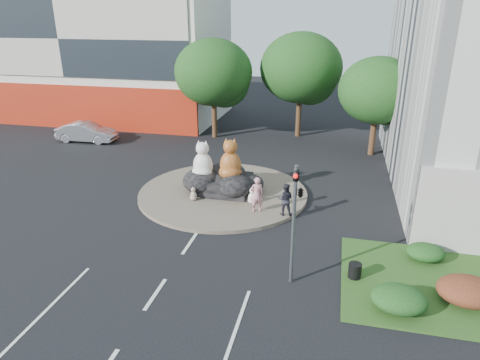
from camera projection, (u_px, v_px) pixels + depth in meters
The scene contains 20 objects.
ground at pixel (155, 294), 16.53m from camera, with size 120.00×120.00×0.00m, color black.
roundabout_island at pixel (223, 193), 25.56m from camera, with size 10.00×10.00×0.20m, color brown.
rock_plinth at pixel (223, 184), 25.35m from camera, with size 3.20×2.60×0.90m, color black, non-canonical shape.
shophouse_block at pixel (97, 54), 43.35m from camera, with size 25.20×12.30×17.40m.
grass_verge at pixel (472, 290), 16.70m from camera, with size 10.00×6.00×0.12m, color #234818.
tree_left at pixel (214, 76), 35.43m from camera, with size 6.46×6.46×8.27m.
tree_mid at pixel (302, 71), 35.66m from camera, with size 6.84×6.84×8.76m.
tree_right at pixel (378, 94), 31.11m from camera, with size 5.70×5.70×7.30m.
hedge_near_green at pixel (399, 299), 15.33m from camera, with size 2.00×1.60×0.90m, color #103513.
hedge_red at pixel (468, 291), 15.70m from camera, with size 2.20×1.76×0.99m, color #451B12.
hedge_back_green at pixel (425, 252), 18.50m from camera, with size 1.60×1.28×0.72m, color #103513.
traffic_light at pixel (297, 200), 15.94m from camera, with size 0.44×1.24×5.00m.
cat_white at pixel (203, 159), 24.81m from camera, with size 1.35×1.17×2.24m, color silver, non-canonical shape.
cat_tabby at pixel (230, 158), 24.69m from camera, with size 1.44×1.25×2.40m, color #AD5924, non-canonical shape.
kitten_calico at pixel (193, 193), 24.21m from camera, with size 0.48×0.41×0.79m, color white, non-canonical shape.
kitten_white at pixel (252, 195), 23.83m from camera, with size 0.54×0.47×0.90m, color silver, non-canonical shape.
pedestrian_pink at pixel (257, 194), 22.62m from camera, with size 0.71×0.46×1.94m, color #C17D85.
pedestrian_dark at pixel (285, 199), 22.27m from camera, with size 0.85×0.66×1.75m, color black.
parked_car at pixel (87, 132), 35.71m from camera, with size 1.72×4.94×1.63m, color #B1B3BA.
litter_bin at pixel (355, 270), 17.28m from camera, with size 0.53×0.53×0.62m, color black.
Camera 1 is at (6.30, -12.66, 10.17)m, focal length 32.00 mm.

